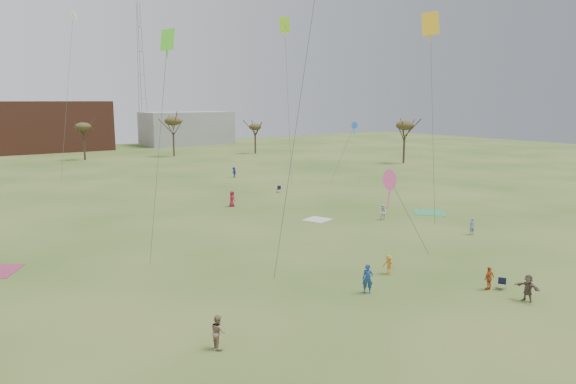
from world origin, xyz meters
TOP-DOWN VIEW (x-y plane):
  - ground at (0.00, 0.00)m, footprint 260.00×260.00m
  - flyer_near_right at (0.44, 3.69)m, footprint 0.82×0.81m
  - spectator_fore_a at (7.43, -0.43)m, footprint 0.92×0.40m
  - spectator_fore_b at (-11.08, 2.34)m, footprint 0.75×0.92m
  - spectator_fore_c at (7.58, -3.05)m, footprint 0.63×1.62m
  - flyer_mid_b at (4.34, 5.62)m, footprint 0.72×1.00m
  - flyer_mid_c at (18.86, 9.21)m, footprint 0.62×0.45m
  - spectator_mid_e at (16.50, 18.25)m, footprint 0.95×0.98m
  - flyer_far_b at (7.12, 33.54)m, footprint 1.08×0.94m
  - flyer_far_c at (18.93, 54.07)m, footprint 0.72×1.14m
  - blanket_cream at (11.00, 22.30)m, footprint 3.06×3.06m
  - blanket_olive at (23.35, 17.92)m, footprint 4.63×4.63m
  - camp_chair_center at (8.22, -0.88)m, footprint 0.73×0.71m
  - camp_chair_right at (17.01, 38.40)m, footprint 0.74×0.73m
  - kites_aloft at (0.96, 25.24)m, footprint 78.34×69.05m
  - tree_line at (-2.85, 79.12)m, footprint 117.44×49.32m
  - building_brick at (5.00, 120.00)m, footprint 26.00×16.00m
  - building_grey at (40.00, 118.00)m, footprint 24.00×12.00m
  - radio_tower at (30.00, 125.00)m, footprint 1.51×1.72m

SIDE VIEW (x-z plane):
  - ground at x=0.00m, z-range 0.00..0.00m
  - blanket_cream at x=11.00m, z-range -0.01..0.02m
  - blanket_olive at x=23.35m, z-range -0.01..0.02m
  - camp_chair_center at x=8.22m, z-range -0.18..0.69m
  - camp_chair_right at x=17.01m, z-range -0.18..0.69m
  - flyer_mid_b at x=4.34m, z-range 0.00..1.40m
  - spectator_fore_a at x=7.43m, z-range 0.00..1.56m
  - spectator_mid_e at x=16.50m, z-range 0.00..1.60m
  - flyer_mid_c at x=18.86m, z-range 0.00..1.60m
  - flyer_far_c at x=18.93m, z-range 0.00..1.68m
  - spectator_fore_c at x=7.58m, z-range 0.00..1.71m
  - spectator_fore_b at x=-11.08m, z-range 0.00..1.75m
  - flyer_far_b at x=7.12m, z-range 0.00..1.85m
  - flyer_near_right at x=0.44m, z-range 0.00..1.91m
  - building_grey at x=40.00m, z-range 0.00..9.00m
  - building_brick at x=5.00m, z-range 0.00..12.00m
  - tree_line at x=-2.85m, z-range 2.63..11.54m
  - kites_aloft at x=0.96m, z-range 6.76..30.70m
  - radio_tower at x=30.00m, z-range -1.29..39.71m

